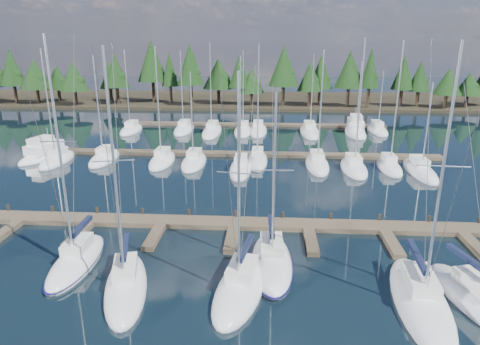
# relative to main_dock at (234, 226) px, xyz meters

# --- Properties ---
(ground) EXTENTS (260.00, 260.00, 0.00)m
(ground) POSITION_rel_main_dock_xyz_m (0.00, 12.64, -0.20)
(ground) COLOR black
(ground) RESTS_ON ground
(far_shore) EXTENTS (220.00, 30.00, 0.60)m
(far_shore) POSITION_rel_main_dock_xyz_m (0.00, 72.64, 0.10)
(far_shore) COLOR #2B2518
(far_shore) RESTS_ON ground
(main_dock) EXTENTS (44.00, 6.13, 0.90)m
(main_dock) POSITION_rel_main_dock_xyz_m (0.00, 0.00, 0.00)
(main_dock) COLOR brown
(main_dock) RESTS_ON ground
(back_docks) EXTENTS (50.00, 21.80, 0.40)m
(back_docks) POSITION_rel_main_dock_xyz_m (0.00, 32.23, -0.00)
(back_docks) COLOR brown
(back_docks) RESTS_ON ground
(front_sailboat_1) EXTENTS (2.76, 8.15, 15.90)m
(front_sailboat_1) POSITION_rel_main_dock_xyz_m (-10.31, -6.40, 0.11)
(front_sailboat_1) COLOR silver
(front_sailboat_1) RESTS_ON ground
(front_sailboat_2) EXTENTS (4.45, 8.68, 15.32)m
(front_sailboat_2) POSITION_rel_main_dock_xyz_m (-5.94, -9.25, 0.11)
(front_sailboat_2) COLOR silver
(front_sailboat_2) RESTS_ON ground
(front_sailboat_3) EXTENTS (4.13, 8.65, 14.06)m
(front_sailboat_3) POSITION_rel_main_dock_xyz_m (1.10, -8.89, 0.09)
(front_sailboat_3) COLOR silver
(front_sailboat_3) RESTS_ON ground
(front_sailboat_4) EXTENTS (3.19, 8.96, 12.60)m
(front_sailboat_4) POSITION_rel_main_dock_xyz_m (3.02, -5.59, 0.07)
(front_sailboat_4) COLOR silver
(front_sailboat_4) RESTS_ON ground
(front_sailboat_5) EXTENTS (3.74, 10.10, 15.59)m
(front_sailboat_5) POSITION_rel_main_dock_xyz_m (11.65, -9.54, 0.09)
(front_sailboat_5) COLOR silver
(front_sailboat_5) RESTS_ON ground
(back_sailboat_rows) EXTENTS (46.90, 32.13, 15.69)m
(back_sailboat_rows) POSITION_rel_main_dock_xyz_m (0.82, 27.63, 0.06)
(back_sailboat_rows) COLOR silver
(back_sailboat_rows) RESTS_ON ground
(motor_yacht_left) EXTENTS (4.99, 9.51, 4.53)m
(motor_yacht_left) POSITION_rel_main_dock_xyz_m (-26.21, 20.11, 0.29)
(motor_yacht_left) COLOR silver
(motor_yacht_left) RESTS_ON ground
(motor_yacht_right) EXTENTS (4.12, 9.75, 4.74)m
(motor_yacht_right) POSITION_rel_main_dock_xyz_m (16.97, 38.67, 0.31)
(motor_yacht_right) COLOR silver
(motor_yacht_right) RESTS_ON ground
(tree_line) EXTENTS (185.75, 12.10, 13.95)m
(tree_line) POSITION_rel_main_dock_xyz_m (-3.77, 62.88, 7.14)
(tree_line) COLOR black
(tree_line) RESTS_ON far_shore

